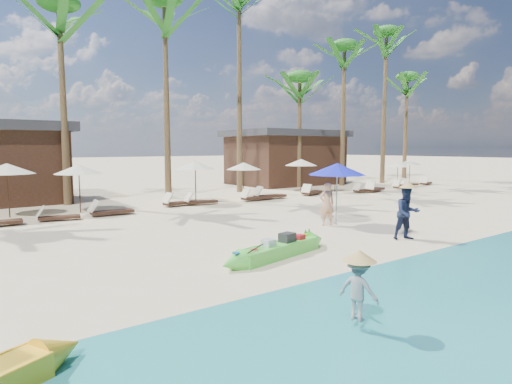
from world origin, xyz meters
TOP-DOWN VIEW (x-y plane):
  - ground at (0.00, 0.00)m, footprint 240.00×240.00m
  - wet_sand_strip at (0.00, -5.00)m, footprint 240.00×4.50m
  - green_canoe at (-1.19, -0.37)m, footprint 4.68×1.27m
  - tourist at (3.22, 2.18)m, footprint 0.70×0.59m
  - vendor_green at (3.52, -1.11)m, footprint 1.05×0.96m
  - vendor_yellow at (-3.13, -4.79)m, footprint 0.54×0.75m
  - blue_umbrella at (3.63, 2.07)m, footprint 2.20×2.20m
  - resort_parasol_4 at (-6.30, 11.44)m, footprint 2.23×2.23m
  - lounger_4_right at (-4.88, 9.38)m, footprint 1.72×0.82m
  - resort_parasol_5 at (-3.52, 11.06)m, footprint 2.13×2.13m
  - lounger_5_left at (-2.73, 9.45)m, footprint 1.91×0.65m
  - resort_parasol_6 at (2.22, 10.77)m, footprint 2.19×2.19m
  - lounger_6_left at (1.06, 10.44)m, footprint 1.92×0.81m
  - lounger_6_right at (2.13, 10.21)m, footprint 1.78×0.71m
  - resort_parasol_7 at (5.42, 10.95)m, footprint 2.04×2.04m
  - lounger_7_left at (5.43, 9.90)m, footprint 1.86×0.59m
  - lounger_7_right at (6.54, 10.10)m, footprint 2.06×0.86m
  - resort_parasol_8 at (10.36, 11.54)m, footprint 2.14×2.14m
  - lounger_8_left at (9.94, 10.07)m, footprint 1.97×1.09m
  - resort_parasol_9 at (12.35, 10.40)m, footprint 1.82×1.82m
  - lounger_9_left at (13.70, 9.22)m, footprint 1.68×0.57m
  - lounger_9_right at (14.64, 9.02)m, footprint 2.10×1.15m
  - resort_parasol_10 at (19.76, 10.90)m, footprint 1.77×1.77m
  - lounger_10_left at (18.04, 9.25)m, footprint 1.76×0.65m
  - lounger_10_right at (19.96, 10.10)m, footprint 1.76×0.71m
  - resort_parasol_11 at (22.49, 11.70)m, footprint 1.89×1.89m
  - lounger_11_left at (22.17, 10.01)m, footprint 1.82×1.05m
  - palm_3 at (-3.36, 14.27)m, footprint 2.08×2.08m
  - palm_4 at (2.15, 14.01)m, footprint 2.08×2.08m
  - palm_5 at (7.45, 14.38)m, footprint 2.08×2.08m
  - palm_6 at (12.84, 14.52)m, footprint 2.08×2.08m
  - palm_7 at (16.57, 13.68)m, footprint 2.08×2.08m
  - palm_8 at (21.07, 13.33)m, footprint 2.08×2.08m
  - palm_9 at (26.21, 14.81)m, footprint 2.08×2.08m
  - pavilion_east at (14.00, 17.50)m, footprint 8.80×6.60m

SIDE VIEW (x-z plane):
  - ground at x=0.00m, z-range 0.00..0.00m
  - wet_sand_strip at x=0.00m, z-range 0.00..0.01m
  - lounger_4_right at x=-4.88m, z-range -0.09..0.47m
  - lounger_9_left at x=13.70m, z-range -0.09..0.47m
  - lounger_10_right at x=19.96m, z-range -0.10..0.49m
  - lounger_10_left at x=18.04m, z-range -0.10..0.49m
  - lounger_6_right at x=2.13m, z-range -0.10..0.49m
  - lounger_11_left at x=22.17m, z-range -0.10..0.49m
  - green_canoe at x=-1.19m, z-range -0.10..0.50m
  - lounger_7_left at x=5.43m, z-range -0.10..0.52m
  - lounger_6_left at x=1.06m, z-range -0.11..0.53m
  - lounger_8_left at x=9.94m, z-range -0.11..0.53m
  - lounger_5_left at x=-2.73m, z-range -0.11..0.53m
  - lounger_7_right at x=6.54m, z-range -0.11..0.57m
  - lounger_9_right at x=14.64m, z-range -0.11..0.57m
  - vendor_yellow at x=-3.13m, z-range 0.18..1.22m
  - tourist at x=3.22m, z-range 0.00..1.64m
  - vendor_green at x=3.52m, z-range 0.00..1.74m
  - resort_parasol_10 at x=19.76m, z-range 0.73..2.55m
  - resort_parasol_9 at x=12.35m, z-range 0.75..2.63m
  - resort_parasol_11 at x=22.49m, z-range 0.78..2.73m
  - resort_parasol_7 at x=5.42m, z-range 0.85..2.95m
  - resort_parasol_5 at x=-3.52m, z-range 0.88..3.08m
  - resort_parasol_8 at x=10.36m, z-range 0.89..3.09m
  - resort_parasol_6 at x=2.22m, z-range 0.91..3.16m
  - resort_parasol_4 at x=-6.30m, z-range 0.92..3.23m
  - blue_umbrella at x=3.63m, z-range 0.96..3.33m
  - pavilion_east at x=14.00m, z-range 0.05..4.35m
  - palm_6 at x=12.84m, z-range 2.79..11.31m
  - palm_9 at x=26.21m, z-range 3.14..12.97m
  - palm_3 at x=-3.36m, z-range 3.32..13.83m
  - palm_7 at x=16.57m, z-range 3.46..14.53m
  - palm_4 at x=2.15m, z-range 3.60..15.30m
  - palm_8 at x=21.07m, z-range 3.83..16.53m
  - palm_5 at x=7.45m, z-range 4.02..17.62m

